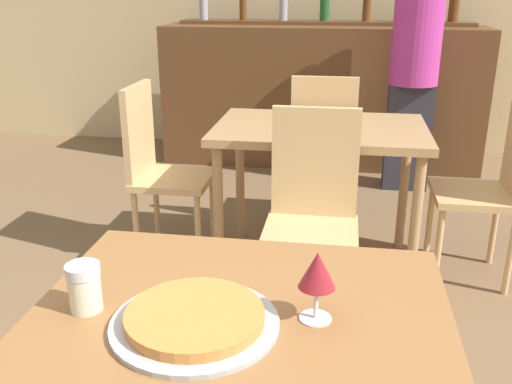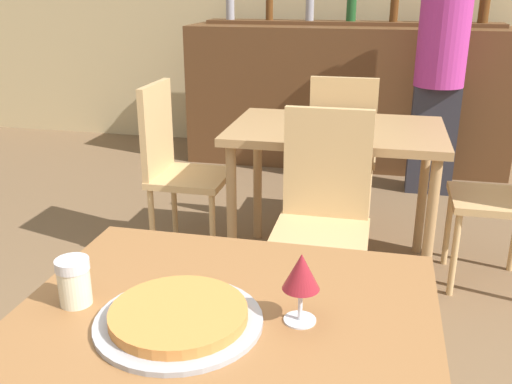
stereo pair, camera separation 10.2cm
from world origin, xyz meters
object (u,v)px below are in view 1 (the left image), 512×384
(person_standing, at_px, (414,70))
(wine_glass, at_px, (317,272))
(chair_far_side_left, at_px, (158,162))
(pizza_tray, at_px, (195,319))
(chair_far_side_right, at_px, (494,178))
(chair_far_side_back, at_px, (323,143))
(chair_far_side_front, at_px, (312,206))
(cheese_shaker, at_px, (84,287))

(person_standing, relative_size, wine_glass, 10.23)
(chair_far_side_left, distance_m, pizza_tray, 1.97)
(chair_far_side_right, distance_m, wine_glass, 1.96)
(chair_far_side_back, xyz_separation_m, person_standing, (0.59, 0.85, 0.33))
(chair_far_side_front, xyz_separation_m, wine_glass, (0.08, -1.24, 0.34))
(chair_far_side_front, relative_size, wine_glass, 6.05)
(chair_far_side_back, distance_m, cheese_shaker, 2.37)
(chair_far_side_back, relative_size, chair_far_side_right, 1.00)
(chair_far_side_left, distance_m, cheese_shaker, 1.87)
(chair_far_side_right, relative_size, pizza_tray, 2.68)
(chair_far_side_left, relative_size, person_standing, 0.59)
(chair_far_side_front, xyz_separation_m, chair_far_side_left, (-0.87, 0.52, 0.00))
(pizza_tray, bearing_deg, chair_far_side_back, 85.78)
(chair_far_side_right, xyz_separation_m, wine_glass, (-0.79, -1.76, 0.34))
(cheese_shaker, distance_m, wine_glass, 0.51)
(chair_far_side_right, distance_m, pizza_tray, 2.11)
(cheese_shaker, height_order, person_standing, person_standing)
(person_standing, height_order, wine_glass, person_standing)
(chair_far_side_back, relative_size, chair_far_side_left, 1.00)
(chair_far_side_left, bearing_deg, pizza_tray, -159.21)
(chair_far_side_back, distance_m, chair_far_side_left, 1.01)
(chair_far_side_front, relative_size, chair_far_side_left, 1.00)
(chair_far_side_left, height_order, wine_glass, chair_far_side_left)
(chair_far_side_front, relative_size, cheese_shaker, 8.77)
(cheese_shaker, relative_size, wine_glass, 0.69)
(chair_far_side_back, relative_size, wine_glass, 6.05)
(chair_far_side_back, xyz_separation_m, chair_far_side_left, (-0.87, -0.52, 0.00))
(pizza_tray, relative_size, person_standing, 0.22)
(person_standing, bearing_deg, wine_glass, -99.25)
(chair_far_side_front, relative_size, person_standing, 0.59)
(chair_far_side_front, height_order, cheese_shaker, chair_far_side_front)
(chair_far_side_back, bearing_deg, chair_far_side_left, 31.00)
(person_standing, xyz_separation_m, wine_glass, (-0.51, -3.13, 0.01))
(cheese_shaker, bearing_deg, pizza_tray, -6.18)
(chair_far_side_front, height_order, wine_glass, chair_far_side_front)
(chair_far_side_right, bearing_deg, chair_far_side_left, -90.00)
(pizza_tray, bearing_deg, chair_far_side_right, 60.33)
(chair_far_side_back, distance_m, person_standing, 1.08)
(chair_far_side_back, bearing_deg, person_standing, -124.52)
(chair_far_side_front, height_order, chair_far_side_right, same)
(chair_far_side_back, height_order, wine_glass, chair_far_side_back)
(chair_far_side_front, bearing_deg, wine_glass, -86.48)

